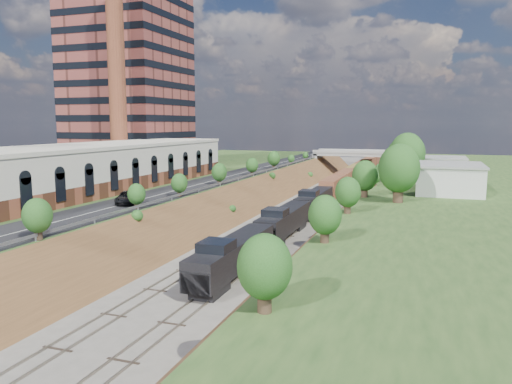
% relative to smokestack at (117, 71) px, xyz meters
% --- Properties ---
extents(ground, '(400.00, 400.00, 0.00)m').
position_rel_smokestack_xyz_m(ground, '(36.00, -56.00, -25.00)').
color(ground, '#6B665B').
rests_on(ground, ground).
extents(platform_left, '(44.00, 180.00, 5.00)m').
position_rel_smokestack_xyz_m(platform_left, '(3.00, 4.00, -22.50)').
color(platform_left, '#2D4C1F').
rests_on(platform_left, ground).
extents(platform_right, '(44.00, 180.00, 5.00)m').
position_rel_smokestack_xyz_m(platform_right, '(69.00, 4.00, -22.50)').
color(platform_right, '#2D4C1F').
rests_on(platform_right, ground).
extents(embankment_left, '(10.00, 180.00, 10.00)m').
position_rel_smokestack_xyz_m(embankment_left, '(25.00, 4.00, -25.00)').
color(embankment_left, brown).
rests_on(embankment_left, ground).
extents(embankment_right, '(10.00, 180.00, 10.00)m').
position_rel_smokestack_xyz_m(embankment_right, '(47.00, 4.00, -25.00)').
color(embankment_right, brown).
rests_on(embankment_right, ground).
extents(rail_left_track, '(1.58, 180.00, 0.18)m').
position_rel_smokestack_xyz_m(rail_left_track, '(33.40, 4.00, -24.91)').
color(rail_left_track, gray).
rests_on(rail_left_track, ground).
extents(rail_right_track, '(1.58, 180.00, 0.18)m').
position_rel_smokestack_xyz_m(rail_right_track, '(38.60, 4.00, -24.91)').
color(rail_right_track, gray).
rests_on(rail_right_track, ground).
extents(road, '(8.00, 180.00, 0.10)m').
position_rel_smokestack_xyz_m(road, '(20.50, 4.00, -19.95)').
color(road, black).
rests_on(road, platform_left).
extents(guardrail, '(0.10, 171.00, 0.70)m').
position_rel_smokestack_xyz_m(guardrail, '(24.60, 3.80, -19.45)').
color(guardrail, '#99999E').
rests_on(guardrail, platform_left).
extents(commercial_building, '(14.30, 62.30, 7.00)m').
position_rel_smokestack_xyz_m(commercial_building, '(8.00, -18.00, -16.49)').
color(commercial_building, brown).
rests_on(commercial_building, platform_left).
extents(highrise_tower, '(22.00, 22.00, 53.90)m').
position_rel_smokestack_xyz_m(highrise_tower, '(-8.00, 16.00, 7.88)').
color(highrise_tower, brown).
rests_on(highrise_tower, platform_left).
extents(smokestack, '(3.20, 3.20, 40.00)m').
position_rel_smokestack_xyz_m(smokestack, '(0.00, 0.00, 0.00)').
color(smokestack, brown).
rests_on(smokestack, platform_left).
extents(overpass, '(24.50, 8.30, 7.40)m').
position_rel_smokestack_xyz_m(overpass, '(36.00, 66.00, -20.08)').
color(overpass, gray).
rests_on(overpass, ground).
extents(white_building_near, '(9.00, 12.00, 4.00)m').
position_rel_smokestack_xyz_m(white_building_near, '(59.50, -4.00, -18.00)').
color(white_building_near, silver).
rests_on(white_building_near, platform_right).
extents(white_building_far, '(8.00, 10.00, 3.60)m').
position_rel_smokestack_xyz_m(white_building_far, '(59.00, 18.00, -18.20)').
color(white_building_far, silver).
rests_on(white_building_far, platform_right).
extents(tree_right_large, '(5.25, 5.25, 7.61)m').
position_rel_smokestack_xyz_m(tree_right_large, '(53.00, -16.00, -15.62)').
color(tree_right_large, '#473323').
rests_on(tree_right_large, platform_right).
extents(tree_left_crest, '(2.45, 2.45, 3.55)m').
position_rel_smokestack_xyz_m(tree_left_crest, '(24.20, -36.00, -17.96)').
color(tree_left_crest, '#473323').
rests_on(tree_left_crest, platform_left).
extents(freight_train, '(2.90, 148.32, 4.55)m').
position_rel_smokestack_xyz_m(freight_train, '(38.60, 30.96, -22.48)').
color(freight_train, black).
rests_on(freight_train, ground).
extents(suv, '(4.74, 6.23, 1.57)m').
position_rel_smokestack_xyz_m(suv, '(20.78, -28.78, -19.11)').
color(suv, black).
rests_on(suv, road).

